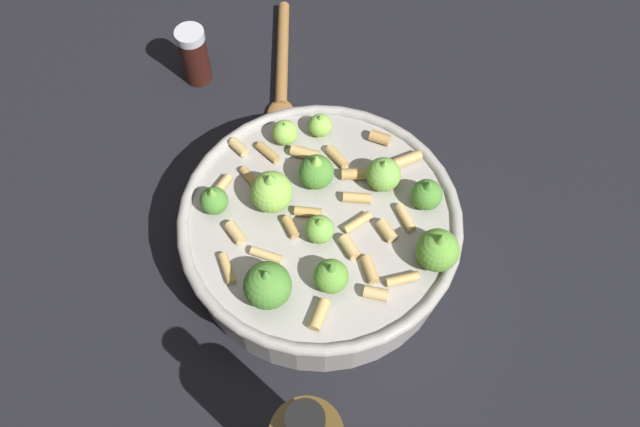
{
  "coord_description": "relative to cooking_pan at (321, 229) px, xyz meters",
  "views": [
    {
      "loc": [
        0.33,
        0.12,
        0.68
      ],
      "look_at": [
        0.0,
        0.0,
        0.08
      ],
      "focal_mm": 37.23,
      "sensor_mm": 36.0,
      "label": 1
    }
  ],
  "objects": [
    {
      "name": "wooden_spoon",
      "position": [
        -0.23,
        -0.14,
        -0.04
      ],
      "size": [
        0.22,
        0.1,
        0.02
      ],
      "color": "olive",
      "rests_on": "ground"
    },
    {
      "name": "cooking_pan",
      "position": [
        0.0,
        0.0,
        0.0
      ],
      "size": [
        0.3,
        0.3,
        0.12
      ],
      "color": "#9E9993",
      "rests_on": "ground"
    },
    {
      "name": "pepper_shaker",
      "position": [
        -0.18,
        -0.24,
        -0.0
      ],
      "size": [
        0.04,
        0.04,
        0.08
      ],
      "color": "#33140F",
      "rests_on": "ground"
    },
    {
      "name": "ground_plane",
      "position": [
        -0.0,
        -0.0,
        -0.04
      ],
      "size": [
        2.4,
        2.4,
        0.0
      ],
      "primitive_type": "plane",
      "color": "black"
    }
  ]
}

